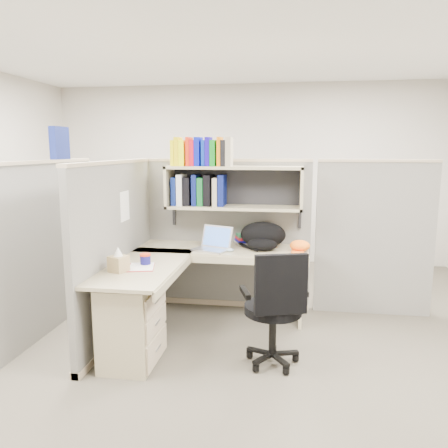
% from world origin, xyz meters
% --- Properties ---
extents(ground, '(6.00, 6.00, 0.00)m').
position_xyz_m(ground, '(0.00, 0.00, 0.00)').
color(ground, '#353229').
rests_on(ground, ground).
extents(room_shell, '(6.00, 6.00, 6.00)m').
position_xyz_m(room_shell, '(0.00, 0.00, 1.62)').
color(room_shell, '#ADA79C').
rests_on(room_shell, ground).
extents(cubicle, '(3.79, 1.84, 1.95)m').
position_xyz_m(cubicle, '(-0.37, 0.45, 0.91)').
color(cubicle, slate).
rests_on(cubicle, ground).
extents(desk, '(1.74, 1.75, 0.73)m').
position_xyz_m(desk, '(-0.41, -0.29, 0.44)').
color(desk, tan).
rests_on(desk, ground).
extents(laptop, '(0.44, 0.44, 0.24)m').
position_xyz_m(laptop, '(-0.09, 0.44, 0.85)').
color(laptop, '#BABABF').
rests_on(laptop, desk).
extents(backpack, '(0.55, 0.49, 0.27)m').
position_xyz_m(backpack, '(0.41, 0.59, 0.87)').
color(backpack, black).
rests_on(backpack, desk).
extents(orange_cap, '(0.24, 0.27, 0.11)m').
position_xyz_m(orange_cap, '(0.78, 0.55, 0.78)').
color(orange_cap, orange).
rests_on(orange_cap, desk).
extents(snack_canister, '(0.10, 0.10, 0.10)m').
position_xyz_m(snack_canister, '(-0.57, -0.17, 0.78)').
color(snack_canister, navy).
rests_on(snack_canister, desk).
extents(tissue_box, '(0.17, 0.17, 0.21)m').
position_xyz_m(tissue_box, '(-0.71, -0.42, 0.83)').
color(tissue_box, tan).
rests_on(tissue_box, desk).
extents(mouse, '(0.09, 0.07, 0.03)m').
position_xyz_m(mouse, '(0.10, 0.43, 0.75)').
color(mouse, '#9ABEDB').
rests_on(mouse, desk).
extents(paper_cup, '(0.08, 0.08, 0.09)m').
position_xyz_m(paper_cup, '(-0.02, 0.75, 0.78)').
color(paper_cup, silver).
rests_on(paper_cup, desk).
extents(book_stack, '(0.22, 0.26, 0.10)m').
position_xyz_m(book_stack, '(0.18, 0.83, 0.78)').
color(book_stack, gray).
rests_on(book_stack, desk).
extents(loose_paper, '(0.27, 0.32, 0.00)m').
position_xyz_m(loose_paper, '(-0.58, -0.25, 0.73)').
color(loose_paper, silver).
rests_on(loose_paper, desk).
extents(task_chair, '(0.55, 0.51, 0.97)m').
position_xyz_m(task_chair, '(0.58, -0.44, 0.34)').
color(task_chair, black).
rests_on(task_chair, ground).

